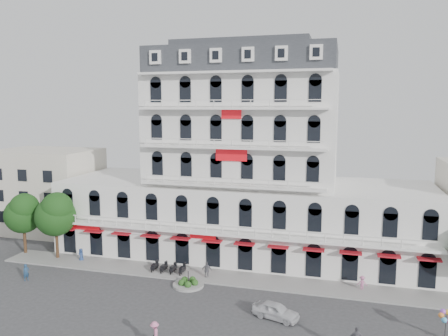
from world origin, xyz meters
The scene contains 14 objects.
ground centered at (0.00, 0.00, 0.00)m, with size 120.00×120.00×0.00m, color #38383A.
sidewalk centered at (0.00, 9.00, 0.08)m, with size 53.00×4.00×0.16m, color gray.
main_building centered at (0.00, 18.00, 9.96)m, with size 45.00×15.00×25.80m.
flank_building_west centered at (-30.00, 20.00, 6.00)m, with size 14.00×10.00×12.00m, color beige.
traffic_island centered at (-3.00, 6.00, 0.26)m, with size 3.20×3.20×1.60m.
parked_scooter_row centered at (-6.35, 8.80, 0.00)m, with size 4.40×1.80×1.10m, color black, non-canonical shape.
tree_west_outer centered at (-25.95, 9.98, 5.35)m, with size 4.50×4.48×7.76m.
tree_west_inner centered at (-20.95, 9.48, 5.68)m, with size 4.76×4.76×8.25m.
parked_car centered at (6.66, 1.52, 0.70)m, with size 1.66×4.13×1.41m, color silver.
rider_center centered at (-1.34, -5.90, 1.24)m, with size 1.07×1.63×2.32m.
pedestrian_left centered at (-17.77, 9.50, 0.78)m, with size 0.76×0.50×1.56m, color navy.
pedestrian_mid centered at (-1.78, 8.43, 0.92)m, with size 1.08×0.45×1.84m, color slate.
pedestrian_right centered at (14.09, 9.50, 0.77)m, with size 1.00×0.57×1.55m, color #B8618F.
pedestrian_far centered at (-20.00, 2.88, 0.89)m, with size 0.65×0.43×1.78m, color navy.
Camera 1 is at (11.73, -34.03, 18.20)m, focal length 35.00 mm.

